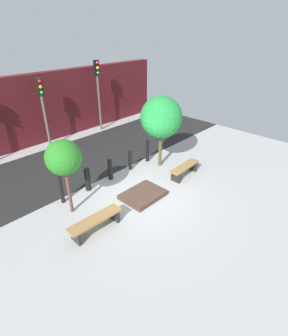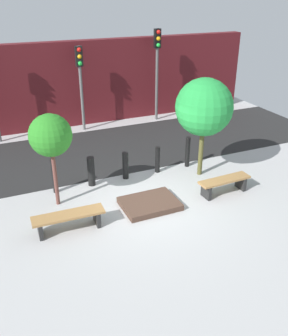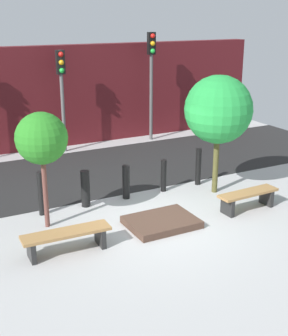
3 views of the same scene
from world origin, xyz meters
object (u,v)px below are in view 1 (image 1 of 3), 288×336
at_px(bollard_center, 110,169).
at_px(traffic_light_mid_west, 42,101).
at_px(bench_right, 185,169).
at_px(bollard_far_left, 61,189).
at_px(tree_behind_left_bench, 64,158).
at_px(bollard_far_right, 147,151).
at_px(planter_bed, 143,195).
at_px(tree_behind_right_bench, 161,118).
at_px(bollard_right, 130,160).
at_px(bench_left, 96,222).
at_px(traffic_light_mid_east, 98,84).
at_px(bollard_left, 88,179).

distance_m(bollard_center, traffic_light_mid_west, 5.26).
bearing_deg(bench_right, bollard_far_left, 153.75).
distance_m(tree_behind_left_bench, bollard_far_right, 4.83).
height_order(planter_bed, tree_behind_right_bench, tree_behind_right_bench).
relative_size(bollard_far_left, bollard_right, 1.22).
distance_m(bench_left, traffic_light_mid_west, 7.60).
bearing_deg(tree_behind_left_bench, bollard_far_right, 8.67).
xyz_separation_m(tree_behind_left_bench, traffic_light_mid_west, (2.30, 5.59, 0.34)).
height_order(traffic_light_mid_west, traffic_light_mid_east, traffic_light_mid_east).
distance_m(tree_behind_right_bench, bollard_far_left, 4.89).
bearing_deg(planter_bed, bench_right, -4.96).
height_order(bollard_left, traffic_light_mid_west, traffic_light_mid_west).
distance_m(bollard_center, traffic_light_mid_east, 6.38).
bearing_deg(bollard_left, bench_right, -30.94).
bearing_deg(bench_left, bollard_center, 43.57).
bearing_deg(bollard_center, tree_behind_right_bench, -16.69).
xyz_separation_m(bench_right, bollard_far_left, (-4.53, 2.05, 0.21)).
height_order(bollard_center, traffic_light_mid_west, traffic_light_mid_west).
distance_m(bench_right, bollard_far_right, 2.06).
bearing_deg(bollard_left, bollard_right, 0.00).
xyz_separation_m(tree_behind_left_bench, traffic_light_mid_east, (5.70, 5.59, 0.66)).
relative_size(bench_right, bollard_right, 1.83).
bearing_deg(traffic_light_mid_west, bollard_far_right, -65.53).
xyz_separation_m(bench_right, traffic_light_mid_east, (1.10, 6.95, 2.37)).
relative_size(bench_right, bollard_far_left, 1.49).
distance_m(bollard_right, traffic_light_mid_west, 5.38).
distance_m(planter_bed, tree_behind_left_bench, 3.24).
xyz_separation_m(tree_behind_right_bench, traffic_light_mid_west, (-2.30, 5.59, 0.14)).
height_order(tree_behind_right_bench, bollard_far_left, tree_behind_right_bench).
relative_size(tree_behind_left_bench, tree_behind_right_bench, 0.84).
bearing_deg(bollard_center, bollard_right, 0.00).
height_order(bench_left, traffic_light_mid_east, traffic_light_mid_east).
distance_m(tree_behind_left_bench, traffic_light_mid_west, 6.05).
bearing_deg(bollard_far_left, bollard_left, 0.00).
bearing_deg(bollard_far_right, bench_right, -87.91).
relative_size(bench_right, bollard_center, 1.80).
xyz_separation_m(tree_behind_left_bench, bollard_far_right, (4.53, 0.69, -1.52)).
bearing_deg(traffic_light_mid_west, bollard_center, -90.00).
bearing_deg(planter_bed, bollard_center, 90.00).
xyz_separation_m(tree_behind_left_bench, bollard_left, (1.19, 0.69, -1.58)).
bearing_deg(bollard_right, tree_behind_right_bench, -30.15).
xyz_separation_m(tree_behind_right_bench, bollard_right, (-1.19, 0.69, -1.80)).
bearing_deg(bench_right, tree_behind_right_bench, 88.08).
height_order(bollard_far_left, bollard_left, bollard_far_left).
relative_size(bench_left, tree_behind_left_bench, 0.69).
bearing_deg(bollard_center, traffic_light_mid_west, 90.00).
distance_m(bench_right, bollard_far_left, 4.98).
bearing_deg(traffic_light_mid_west, bollard_right, -77.18).
relative_size(bench_right, tree_behind_left_bench, 0.62).
bearing_deg(traffic_light_mid_east, bollard_center, -124.77).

